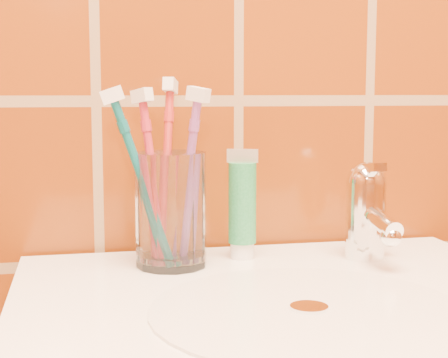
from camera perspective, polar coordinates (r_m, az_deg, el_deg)
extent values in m
cylinder|color=silver|center=(0.65, 7.08, -10.74)|extent=(0.30, 0.30, 0.00)
cylinder|color=white|center=(0.65, 7.09, -10.58)|extent=(0.04, 0.04, 0.00)
cylinder|color=white|center=(0.80, -4.41, -2.57)|extent=(0.09, 0.09, 0.13)
cylinder|color=white|center=(0.85, 1.52, -5.95)|extent=(0.03, 0.03, 0.02)
cylinder|color=#1C7540|center=(0.84, 1.53, -1.99)|extent=(0.03, 0.03, 0.10)
cube|color=beige|center=(0.83, 1.55, 1.94)|extent=(0.04, 0.00, 0.02)
cylinder|color=white|center=(0.86, 11.66, -3.36)|extent=(0.05, 0.05, 0.09)
sphere|color=white|center=(0.85, 11.74, -0.22)|extent=(0.05, 0.05, 0.05)
cylinder|color=white|center=(0.82, 12.73, -3.32)|extent=(0.02, 0.09, 0.03)
cube|color=white|center=(0.84, 12.10, 0.90)|extent=(0.02, 0.06, 0.01)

